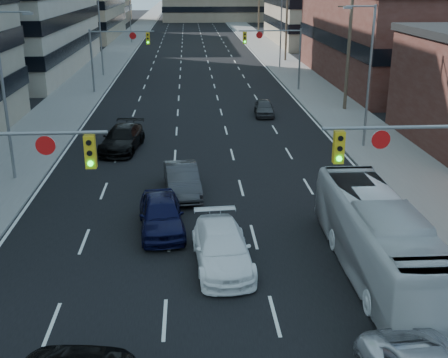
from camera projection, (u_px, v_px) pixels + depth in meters
The scene contains 22 objects.
road_surface at pixel (191, 25), 134.86m from camera, with size 18.00×300.00×0.02m, color black.
sidewalk_left at pixel (143, 25), 134.15m from camera, with size 5.00×300.00×0.15m, color slate.
sidewalk_right at pixel (238, 24), 135.52m from camera, with size 5.00×300.00×0.15m, color slate.
storefront_right_mid at pixel (422, 38), 59.60m from camera, with size 20.00×30.00×9.00m, color #472119.
office_right_far at pixel (340, 1), 94.53m from camera, with size 22.00×28.00×14.00m, color gray.
signal_near_right at pixel (434, 169), 19.19m from camera, with size 6.59×0.33×6.00m.
signal_far_left at pixel (116, 48), 53.07m from camera, with size 6.09×0.33×6.00m.
signal_far_right at pixel (277, 47), 53.99m from camera, with size 6.09×0.33×6.00m.
utility_pole_block at pixel (349, 40), 45.30m from camera, with size 2.20×0.28×11.00m.
utility_pole_midblock at pixel (287, 17), 73.50m from camera, with size 2.20×0.28×11.00m.
utility_pole_distant at pixel (259, 6), 101.69m from camera, with size 2.20×0.28×11.00m.
streetlight_left_near at pixel (6, 89), 29.16m from camera, with size 2.03×0.22×9.00m.
streetlight_left_mid at pixel (102, 31), 62.06m from camera, with size 2.03×0.22×9.00m.
streetlight_left_far at pixel (131, 13), 94.95m from camera, with size 2.03×0.22×9.00m.
streetlight_right_near at pixel (367, 70), 35.10m from camera, with size 2.03×0.22×9.00m.
streetlight_right_far at pixel (280, 26), 67.99m from camera, with size 2.03×0.22×9.00m.
white_van at pixel (222, 248), 21.48m from camera, with size 2.07×5.08×1.48m, color white.
transit_bus at pixel (378, 238), 20.66m from camera, with size 2.41×10.29×2.87m, color silver.
sedan_blue at pixel (161, 214), 24.41m from camera, with size 1.88×4.67×1.59m, color black.
sedan_grey_center at pixel (182, 180), 28.66m from camera, with size 1.62×4.64×1.53m, color #2D2D2F.
sedan_black_far at pixel (122, 139), 36.06m from camera, with size 2.16×5.32×1.54m, color black.
sedan_grey_right at pixel (264, 108), 45.31m from camera, with size 1.51×3.74×1.28m, color #38383B.
Camera 1 is at (-0.87, -9.70, 10.45)m, focal length 45.00 mm.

